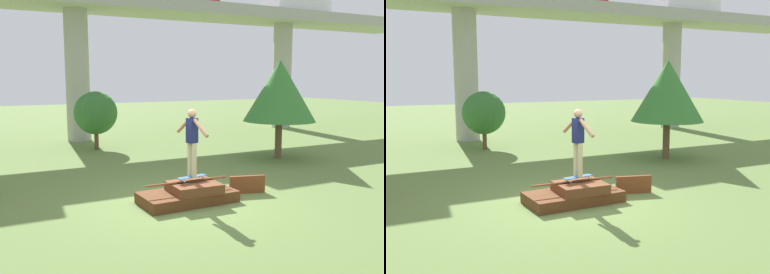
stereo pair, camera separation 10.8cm
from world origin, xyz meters
TOP-DOWN VIEW (x-y plane):
  - ground_plane at (0.00, 0.00)m, footprint 80.00×80.00m
  - scrap_pile at (0.03, -0.03)m, footprint 2.31×1.23m
  - scrap_plank_loose at (1.76, 0.03)m, footprint 0.95×0.33m
  - skateboard at (0.11, -0.02)m, footprint 0.81×0.32m
  - skater at (0.11, -0.02)m, footprint 0.29×1.19m
  - highway_overpass at (0.00, 11.50)m, footprint 44.00×3.35m
  - car_on_overpass_mid at (12.81, 11.32)m, footprint 3.87×1.75m
  - tree_behind_left at (0.05, 8.57)m, footprint 1.78×1.78m
  - tree_behind_right at (5.56, 3.54)m, footprint 2.64×2.64m

SIDE VIEW (x-z plane):
  - ground_plane at x=0.00m, z-range 0.00..0.00m
  - scrap_pile at x=0.03m, z-range -0.07..0.47m
  - scrap_plank_loose at x=1.76m, z-range 0.00..0.46m
  - skateboard at x=0.11m, z-range 0.57..0.66m
  - tree_behind_left at x=0.05m, z-range 0.32..2.75m
  - skater at x=0.11m, z-range 0.76..2.38m
  - tree_behind_right at x=5.56m, z-range 0.69..4.32m
  - highway_overpass at x=0.00m, z-range 2.39..9.12m
  - car_on_overpass_mid at x=12.81m, z-range 6.61..7.95m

